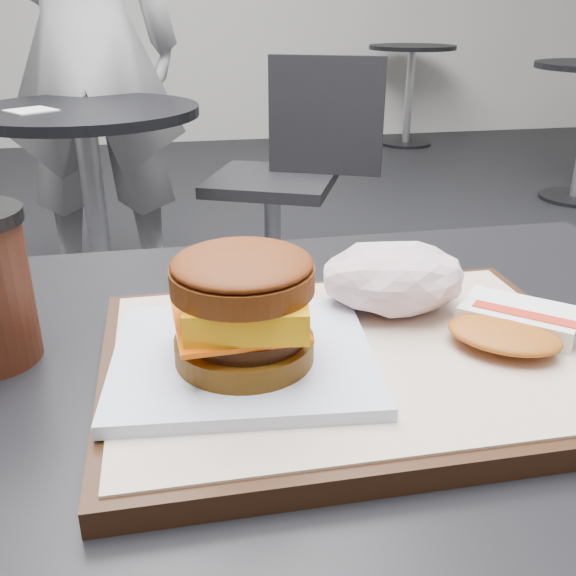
{
  "coord_description": "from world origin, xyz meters",
  "views": [
    {
      "loc": [
        -0.12,
        -0.43,
        1.03
      ],
      "look_at": [
        -0.03,
        0.01,
        0.83
      ],
      "focal_mm": 40.0,
      "sensor_mm": 36.0,
      "label": 1
    }
  ],
  "objects_px": {
    "customer_table": "(324,540)",
    "hash_brown": "(512,325)",
    "neighbor_table": "(91,172)",
    "patron": "(85,42)",
    "neighbor_chair": "(291,167)",
    "serving_tray": "(351,361)",
    "crumpled_wrapper": "(394,278)",
    "breakfast_sandwich": "(244,320)"
  },
  "relations": [
    {
      "from": "neighbor_table",
      "to": "patron",
      "type": "xyz_separation_m",
      "value": [
        -0.01,
        0.43,
        0.36
      ]
    },
    {
      "from": "neighbor_table",
      "to": "neighbor_chair",
      "type": "relative_size",
      "value": 0.85
    },
    {
      "from": "serving_tray",
      "to": "crumpled_wrapper",
      "type": "distance_m",
      "value": 0.1
    },
    {
      "from": "breakfast_sandwich",
      "to": "crumpled_wrapper",
      "type": "distance_m",
      "value": 0.16
    },
    {
      "from": "neighbor_chair",
      "to": "patron",
      "type": "distance_m",
      "value": 0.85
    },
    {
      "from": "serving_tray",
      "to": "neighbor_table",
      "type": "height_order",
      "value": "serving_tray"
    },
    {
      "from": "breakfast_sandwich",
      "to": "patron",
      "type": "height_order",
      "value": "patron"
    },
    {
      "from": "customer_table",
      "to": "hash_brown",
      "type": "height_order",
      "value": "hash_brown"
    },
    {
      "from": "serving_tray",
      "to": "crumpled_wrapper",
      "type": "bearing_deg",
      "value": 50.07
    },
    {
      "from": "serving_tray",
      "to": "patron",
      "type": "relative_size",
      "value": 0.21
    },
    {
      "from": "hash_brown",
      "to": "neighbor_table",
      "type": "relative_size",
      "value": 0.18
    },
    {
      "from": "crumpled_wrapper",
      "to": "neighbor_chair",
      "type": "bearing_deg",
      "value": 81.78
    },
    {
      "from": "serving_tray",
      "to": "patron",
      "type": "height_order",
      "value": "patron"
    },
    {
      "from": "serving_tray",
      "to": "breakfast_sandwich",
      "type": "relative_size",
      "value": 1.86
    },
    {
      "from": "neighbor_table",
      "to": "serving_tray",
      "type": "bearing_deg",
      "value": -77.66
    },
    {
      "from": "customer_table",
      "to": "hash_brown",
      "type": "distance_m",
      "value": 0.26
    },
    {
      "from": "customer_table",
      "to": "patron",
      "type": "bearing_deg",
      "value": 99.91
    },
    {
      "from": "neighbor_chair",
      "to": "patron",
      "type": "height_order",
      "value": "patron"
    },
    {
      "from": "neighbor_chair",
      "to": "patron",
      "type": "relative_size",
      "value": 0.48
    },
    {
      "from": "crumpled_wrapper",
      "to": "neighbor_table",
      "type": "xyz_separation_m",
      "value": [
        -0.42,
        1.6,
        -0.27
      ]
    },
    {
      "from": "neighbor_table",
      "to": "neighbor_chair",
      "type": "xyz_separation_m",
      "value": [
        0.67,
        0.12,
        -0.04
      ]
    },
    {
      "from": "crumpled_wrapper",
      "to": "neighbor_chair",
      "type": "distance_m",
      "value": 1.76
    },
    {
      "from": "crumpled_wrapper",
      "to": "neighbor_chair",
      "type": "height_order",
      "value": "neighbor_chair"
    },
    {
      "from": "breakfast_sandwich",
      "to": "customer_table",
      "type": "bearing_deg",
      "value": 18.54
    },
    {
      "from": "neighbor_table",
      "to": "neighbor_chair",
      "type": "height_order",
      "value": "neighbor_chair"
    },
    {
      "from": "serving_tray",
      "to": "crumpled_wrapper",
      "type": "xyz_separation_m",
      "value": [
        0.06,
        0.07,
        0.04
      ]
    },
    {
      "from": "breakfast_sandwich",
      "to": "neighbor_table",
      "type": "relative_size",
      "value": 0.27
    },
    {
      "from": "hash_brown",
      "to": "neighbor_chair",
      "type": "distance_m",
      "value": 1.82
    },
    {
      "from": "hash_brown",
      "to": "customer_table",
      "type": "bearing_deg",
      "value": 173.54
    },
    {
      "from": "breakfast_sandwich",
      "to": "patron",
      "type": "xyz_separation_m",
      "value": [
        -0.29,
        2.1,
        0.08
      ]
    },
    {
      "from": "breakfast_sandwich",
      "to": "neighbor_table",
      "type": "distance_m",
      "value": 1.72
    },
    {
      "from": "serving_tray",
      "to": "crumpled_wrapper",
      "type": "height_order",
      "value": "crumpled_wrapper"
    },
    {
      "from": "neighbor_table",
      "to": "patron",
      "type": "relative_size",
      "value": 0.41
    },
    {
      "from": "breakfast_sandwich",
      "to": "neighbor_table",
      "type": "bearing_deg",
      "value": 99.48
    },
    {
      "from": "serving_tray",
      "to": "breakfast_sandwich",
      "type": "bearing_deg",
      "value": -172.68
    },
    {
      "from": "breakfast_sandwich",
      "to": "crumpled_wrapper",
      "type": "bearing_deg",
      "value": 29.12
    },
    {
      "from": "crumpled_wrapper",
      "to": "patron",
      "type": "height_order",
      "value": "patron"
    },
    {
      "from": "customer_table",
      "to": "crumpled_wrapper",
      "type": "height_order",
      "value": "crumpled_wrapper"
    },
    {
      "from": "breakfast_sandwich",
      "to": "hash_brown",
      "type": "bearing_deg",
      "value": 1.91
    },
    {
      "from": "customer_table",
      "to": "neighbor_table",
      "type": "xyz_separation_m",
      "value": [
        -0.35,
        1.65,
        -0.03
      ]
    },
    {
      "from": "serving_tray",
      "to": "hash_brown",
      "type": "distance_m",
      "value": 0.13
    },
    {
      "from": "breakfast_sandwich",
      "to": "hash_brown",
      "type": "distance_m",
      "value": 0.22
    }
  ]
}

